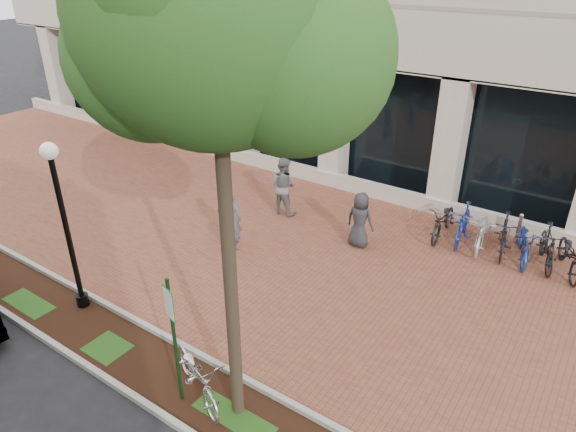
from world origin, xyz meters
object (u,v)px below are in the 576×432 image
Objects in this scene: parking_sign at (172,328)px; lamppost at (64,220)px; pedestrian_right at (360,220)px; locked_bicycle at (197,375)px; pedestrian_left at (230,220)px; street_tree at (220,28)px; bollard at (519,228)px; bike_rack_cluster at (504,236)px; pedestrian_mid at (283,186)px.

lamppost is (-3.93, 0.74, 0.59)m from parking_sign.
lamppost is 2.49× the size of pedestrian_right.
lamppost is at bearing 107.97° from locked_bicycle.
pedestrian_right is (2.83, 2.17, -0.09)m from pedestrian_left.
lamppost is 0.47× the size of street_tree.
bike_rack_cluster is at bearing -105.27° from bollard.
pedestrian_left is (-3.83, 4.24, -5.64)m from street_tree.
bike_rack_cluster is at bearing 47.03° from lamppost.
street_tree is 5.30× the size of pedestrian_right.
pedestrian_right is at bearing 56.76° from lamppost.
street_tree reaches higher than bollard.
locked_bicycle is 7.70m from pedestrian_mid.
lamppost is 4.33m from pedestrian_left.
parking_sign is at bearing 166.22° from locked_bicycle.
pedestrian_left is 8.07m from bollard.
locked_bicycle is at bearing 86.45° from pedestrian_left.
pedestrian_mid is at bearing -176.35° from bike_rack_cluster.
pedestrian_left is at bearing 73.36° from lamppost.
pedestrian_left is at bearing 132.06° from street_tree.
pedestrian_mid is at bearing -161.55° from bollard.
lamppost is 7.45m from pedestrian_right.
bollard is at bearing 48.95° from lamppost.
pedestrian_left is at bearing 137.27° from parking_sign.
parking_sign is 1.39× the size of locked_bicycle.
pedestrian_right reaches higher than bollard.
locked_bicycle is (-0.87, -0.17, -6.03)m from street_tree.
locked_bicycle is at bearing -168.69° from street_tree.
lamppost reaches higher than bollard.
pedestrian_mid is 1.96× the size of bollard.
bike_rack_cluster is (3.48, 8.69, -1.16)m from parking_sign.
bike_rack_cluster is (2.41, 8.26, -6.01)m from street_tree.
pedestrian_right is at bearing 98.86° from street_tree.
lamppost is 6.81m from pedestrian_mid.
locked_bicycle is at bearing 91.51° from pedestrian_right.
pedestrian_mid is 1.15× the size of pedestrian_right.
pedestrian_right is at bearing 25.68° from locked_bicycle.
locked_bicycle is 1.04× the size of pedestrian_mid.
lamppost is at bearing 57.16° from pedestrian_right.
locked_bicycle is 1.19× the size of pedestrian_right.
parking_sign is at bearing 109.44° from pedestrian_mid.
pedestrian_mid is at bearing 80.54° from lamppost.
bollard is at bearing 66.13° from bike_rack_cluster.
bollard is at bearing -163.25° from pedestrian_mid.
lamppost reaches higher than locked_bicycle.
street_tree is at bearing 94.72° from pedestrian_left.
lamppost is 4.52m from locked_bicycle.
pedestrian_right is at bearing -179.79° from pedestrian_left.
street_tree is 4.76× the size of pedestrian_left.
pedestrian_right is (0.08, 6.85, -0.88)m from parking_sign.
parking_sign is at bearing 89.76° from pedestrian_right.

